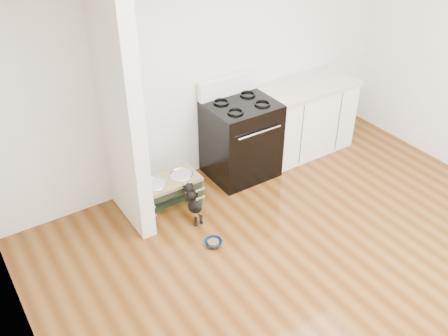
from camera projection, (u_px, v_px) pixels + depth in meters
ground at (355, 296)px, 4.41m from camera, size 5.00×5.00×0.00m
room_shell at (389, 138)px, 3.51m from camera, size 5.00×5.00×5.00m
partition_wall at (119, 102)px, 4.58m from camera, size 0.15×0.80×2.70m
oven_range at (241, 138)px, 5.76m from camera, size 0.76×0.69×1.14m
cabinet_run at (304, 117)px, 6.23m from camera, size 1.24×0.64×0.91m
dog_feeder at (169, 188)px, 5.31m from camera, size 0.67×0.36×0.38m
puppy at (193, 202)px, 5.17m from camera, size 0.12×0.35×0.41m
floor_bowl at (213, 243)px, 4.94m from camera, size 0.19×0.19×0.06m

